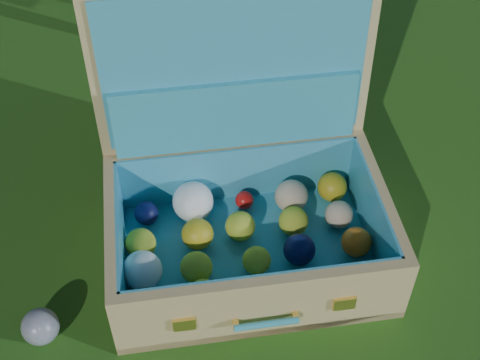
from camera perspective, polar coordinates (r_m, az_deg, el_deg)
name	(u,v)px	position (r m, az deg, el deg)	size (l,w,h in m)	color
ground	(266,306)	(1.52, 2.27, -10.68)	(60.00, 60.00, 0.00)	#215114
stray_ball	(40,327)	(1.50, -16.67, -11.89)	(0.08, 0.08, 0.08)	teal
suitcase	(243,186)	(1.51, 0.22, -0.53)	(0.67, 0.53, 0.60)	tan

